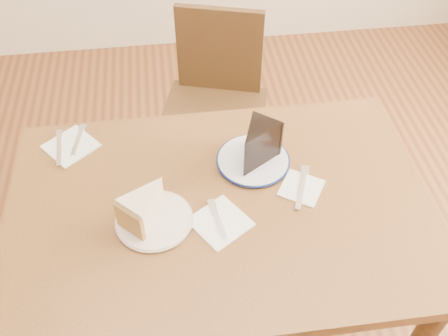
{
  "coord_description": "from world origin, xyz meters",
  "views": [
    {
      "loc": [
        -0.1,
        -0.88,
        1.85
      ],
      "look_at": [
        0.02,
        0.09,
        0.8
      ],
      "focal_mm": 40.0,
      "sensor_mm": 36.0,
      "label": 1
    }
  ],
  "objects_px": {
    "plate_cream": "(154,220)",
    "plate_navy": "(253,160)",
    "table": "(220,225)",
    "chocolate_cake": "(255,148)",
    "chair_far": "(215,106)",
    "carrot_cake": "(147,205)"
  },
  "relations": [
    {
      "from": "table",
      "to": "chocolate_cake",
      "type": "distance_m",
      "value": 0.25
    },
    {
      "from": "chocolate_cake",
      "to": "table",
      "type": "bearing_deg",
      "value": 86.81
    },
    {
      "from": "table",
      "to": "chocolate_cake",
      "type": "xyz_separation_m",
      "value": [
        0.12,
        0.14,
        0.17
      ]
    },
    {
      "from": "plate_cream",
      "to": "plate_navy",
      "type": "height_order",
      "value": "same"
    },
    {
      "from": "chair_far",
      "to": "carrot_cake",
      "type": "bearing_deg",
      "value": 87.3
    },
    {
      "from": "plate_cream",
      "to": "chocolate_cake",
      "type": "relative_size",
      "value": 1.48
    },
    {
      "from": "carrot_cake",
      "to": "chocolate_cake",
      "type": "relative_size",
      "value": 0.94
    },
    {
      "from": "chair_far",
      "to": "chocolate_cake",
      "type": "height_order",
      "value": "chocolate_cake"
    },
    {
      "from": "plate_cream",
      "to": "carrot_cake",
      "type": "bearing_deg",
      "value": 130.64
    },
    {
      "from": "plate_cream",
      "to": "chocolate_cake",
      "type": "distance_m",
      "value": 0.36
    },
    {
      "from": "plate_navy",
      "to": "carrot_cake",
      "type": "relative_size",
      "value": 1.67
    },
    {
      "from": "plate_cream",
      "to": "chocolate_cake",
      "type": "bearing_deg",
      "value": 29.57
    },
    {
      "from": "chocolate_cake",
      "to": "plate_cream",
      "type": "bearing_deg",
      "value": 68.04
    },
    {
      "from": "table",
      "to": "plate_cream",
      "type": "relative_size",
      "value": 5.93
    },
    {
      "from": "chair_far",
      "to": "plate_navy",
      "type": "bearing_deg",
      "value": 111.09
    },
    {
      "from": "plate_cream",
      "to": "chocolate_cake",
      "type": "height_order",
      "value": "chocolate_cake"
    },
    {
      "from": "plate_cream",
      "to": "table",
      "type": "bearing_deg",
      "value": 11.46
    },
    {
      "from": "plate_cream",
      "to": "plate_navy",
      "type": "relative_size",
      "value": 0.95
    },
    {
      "from": "chocolate_cake",
      "to": "plate_navy",
      "type": "bearing_deg",
      "value": -46.3
    },
    {
      "from": "table",
      "to": "plate_navy",
      "type": "bearing_deg",
      "value": 51.51
    },
    {
      "from": "chair_far",
      "to": "plate_navy",
      "type": "relative_size",
      "value": 4.01
    },
    {
      "from": "chair_far",
      "to": "plate_navy",
      "type": "distance_m",
      "value": 0.67
    }
  ]
}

